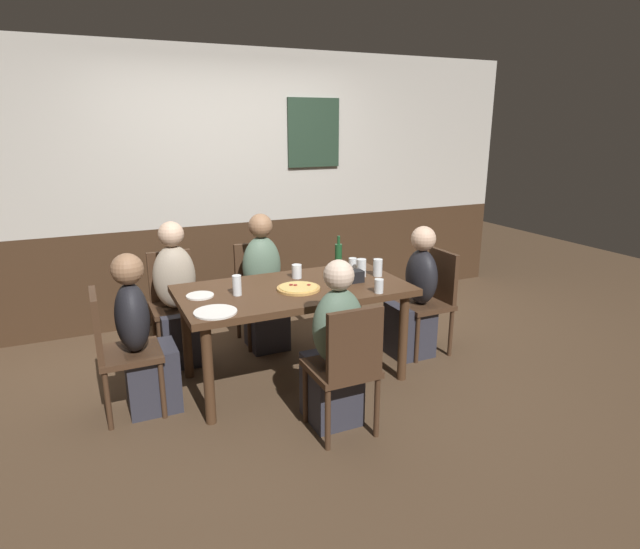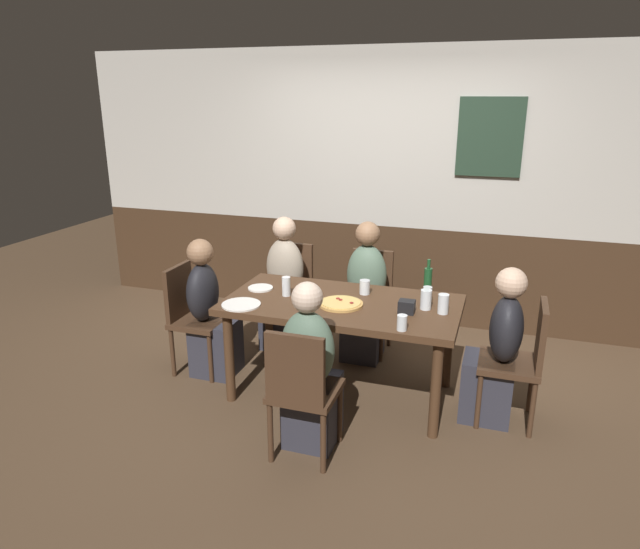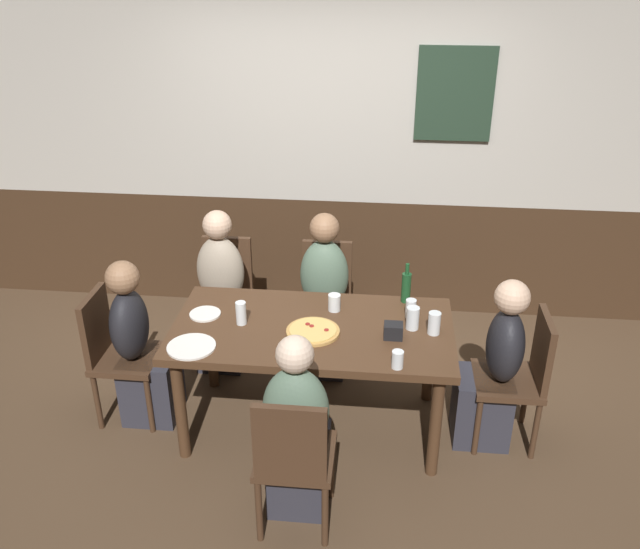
# 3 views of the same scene
# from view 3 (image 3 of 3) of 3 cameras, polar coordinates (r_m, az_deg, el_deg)

# --- Properties ---
(ground_plane) EXTENTS (12.00, 12.00, 0.00)m
(ground_plane) POSITION_cam_3_polar(r_m,az_deg,el_deg) (4.46, -0.61, -12.65)
(ground_plane) COLOR #4C3826
(wall_back) EXTENTS (6.40, 0.13, 2.60)m
(wall_back) POSITION_cam_3_polar(r_m,az_deg,el_deg) (5.31, 1.42, 10.02)
(wall_back) COLOR #3D2819
(wall_back) RESTS_ON ground_plane
(dining_table) EXTENTS (1.69, 0.88, 0.74)m
(dining_table) POSITION_cam_3_polar(r_m,az_deg,el_deg) (4.07, -0.65, -5.46)
(dining_table) COLOR #472D1C
(dining_table) RESTS_ON ground_plane
(chair_head_east) EXTENTS (0.40, 0.40, 0.88)m
(chair_head_east) POSITION_cam_3_polar(r_m,az_deg,el_deg) (4.23, 16.75, -8.02)
(chair_head_east) COLOR #422B1C
(chair_head_east) RESTS_ON ground_plane
(chair_mid_near) EXTENTS (0.40, 0.40, 0.88)m
(chair_mid_near) POSITION_cam_3_polar(r_m,az_deg,el_deg) (3.49, -2.28, -15.19)
(chair_mid_near) COLOR #422B1C
(chair_mid_near) RESTS_ON ground_plane
(chair_head_west) EXTENTS (0.40, 0.40, 0.88)m
(chair_head_west) POSITION_cam_3_polar(r_m,az_deg,el_deg) (4.46, -17.03, -6.10)
(chair_head_west) COLOR #422B1C
(chair_head_west) RESTS_ON ground_plane
(chair_mid_far) EXTENTS (0.40, 0.40, 0.88)m
(chair_mid_far) POSITION_cam_3_polar(r_m,az_deg,el_deg) (4.89, 0.49, -1.76)
(chair_mid_far) COLOR #422B1C
(chair_mid_far) RESTS_ON ground_plane
(chair_left_far) EXTENTS (0.40, 0.40, 0.88)m
(chair_left_far) POSITION_cam_3_polar(r_m,az_deg,el_deg) (5.01, -8.00, -1.33)
(chair_left_far) COLOR #422B1C
(chair_left_far) RESTS_ON ground_plane
(person_head_east) EXTENTS (0.37, 0.34, 1.11)m
(person_head_east) POSITION_cam_3_polar(r_m,az_deg,el_deg) (4.21, 14.51, -8.28)
(person_head_east) COLOR #2D2D38
(person_head_east) RESTS_ON ground_plane
(person_mid_near) EXTENTS (0.34, 0.37, 1.12)m
(person_mid_near) POSITION_cam_3_polar(r_m,az_deg,el_deg) (3.62, -1.91, -13.77)
(person_mid_near) COLOR #2D2D38
(person_mid_near) RESTS_ON ground_plane
(person_head_west) EXTENTS (0.37, 0.34, 1.12)m
(person_head_west) POSITION_cam_3_polar(r_m,az_deg,el_deg) (4.42, -15.02, -6.53)
(person_head_west) COLOR #2D2D38
(person_head_west) RESTS_ON ground_plane
(person_mid_far) EXTENTS (0.34, 0.37, 1.18)m
(person_mid_far) POSITION_cam_3_polar(r_m,az_deg,el_deg) (4.75, 0.31, -2.63)
(person_mid_far) COLOR #2D2D38
(person_mid_far) RESTS_ON ground_plane
(person_left_far) EXTENTS (0.34, 0.37, 1.17)m
(person_left_far) POSITION_cam_3_polar(r_m,az_deg,el_deg) (4.87, -8.43, -2.21)
(person_left_far) COLOR #2D2D38
(person_left_far) RESTS_ON ground_plane
(pizza) EXTENTS (0.32, 0.32, 0.03)m
(pizza) POSITION_cam_3_polar(r_m,az_deg,el_deg) (3.96, -0.61, -4.85)
(pizza) COLOR tan
(pizza) RESTS_ON dining_table
(highball_clear) EXTENTS (0.07, 0.07, 0.12)m
(highball_clear) POSITION_cam_3_polar(r_m,az_deg,el_deg) (4.14, 7.73, -2.99)
(highball_clear) COLOR silver
(highball_clear) RESTS_ON dining_table
(beer_glass_half) EXTENTS (0.06, 0.06, 0.14)m
(beer_glass_half) POSITION_cam_3_polar(r_m,az_deg,el_deg) (4.06, -6.74, -3.38)
(beer_glass_half) COLOR silver
(beer_glass_half) RESTS_ON dining_table
(pint_glass_stout) EXTENTS (0.06, 0.06, 0.10)m
(pint_glass_stout) POSITION_cam_3_polar(r_m,az_deg,el_deg) (3.67, 6.62, -7.28)
(pint_glass_stout) COLOR silver
(pint_glass_stout) RESTS_ON dining_table
(tumbler_short) EXTENTS (0.07, 0.07, 0.14)m
(tumbler_short) POSITION_cam_3_polar(r_m,az_deg,el_deg) (3.99, 9.70, -4.22)
(tumbler_short) COLOR silver
(tumbler_short) RESTS_ON dining_table
(beer_glass_tall) EXTENTS (0.08, 0.08, 0.14)m
(beer_glass_tall) POSITION_cam_3_polar(r_m,az_deg,el_deg) (4.02, 7.89, -3.82)
(beer_glass_tall) COLOR silver
(beer_glass_tall) RESTS_ON dining_table
(pint_glass_amber) EXTENTS (0.08, 0.08, 0.11)m
(pint_glass_amber) POSITION_cam_3_polar(r_m,az_deg,el_deg) (4.18, 1.23, -2.47)
(pint_glass_amber) COLOR silver
(pint_glass_amber) RESTS_ON dining_table
(beer_bottle_green) EXTENTS (0.06, 0.06, 0.27)m
(beer_bottle_green) POSITION_cam_3_polar(r_m,az_deg,el_deg) (4.29, 7.36, -1.03)
(beer_bottle_green) COLOR #194723
(beer_bottle_green) RESTS_ON dining_table
(plate_white_large) EXTENTS (0.28, 0.28, 0.01)m
(plate_white_large) POSITION_cam_3_polar(r_m,az_deg,el_deg) (3.90, -10.90, -6.06)
(plate_white_large) COLOR white
(plate_white_large) RESTS_ON dining_table
(plate_white_small) EXTENTS (0.19, 0.19, 0.01)m
(plate_white_small) POSITION_cam_3_polar(r_m,az_deg,el_deg) (4.21, -9.76, -3.33)
(plate_white_small) COLOR white
(plate_white_small) RESTS_ON dining_table
(condiment_caddy) EXTENTS (0.11, 0.09, 0.09)m
(condiment_caddy) POSITION_cam_3_polar(r_m,az_deg,el_deg) (3.93, 6.26, -4.79)
(condiment_caddy) COLOR black
(condiment_caddy) RESTS_ON dining_table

